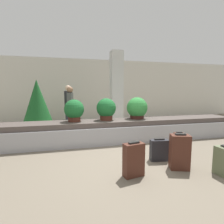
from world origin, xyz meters
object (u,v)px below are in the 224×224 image
pillar (116,89)px  suitcase_4 (159,150)px  decorated_tree (37,103)px  potted_plant_2 (106,109)px  suitcase_1 (179,143)px  traveler_1 (70,104)px  potted_plant_0 (137,108)px  suitcase_0 (134,160)px  traveler_0 (69,101)px  suitcase_3 (180,152)px  potted_plant_1 (74,110)px

pillar → suitcase_4: pillar is taller
decorated_tree → potted_plant_2: bearing=-43.6°
suitcase_1 → traveler_1: bearing=139.4°
potted_plant_0 → traveler_1: (-2.06, 1.79, 0.04)m
suitcase_0 → traveler_1: traveler_1 is taller
decorated_tree → suitcase_1: bearing=-44.2°
suitcase_0 → potted_plant_2: size_ratio=0.96×
traveler_0 → traveler_1: bearing=-129.8°
suitcase_4 → suitcase_0: bearing=-137.8°
traveler_0 → pillar: bearing=-62.2°
suitcase_3 → traveler_1: bearing=134.6°
decorated_tree → suitcase_0: bearing=-62.8°
suitcase_0 → potted_plant_1: potted_plant_1 is taller
potted_plant_1 → suitcase_1: bearing=-31.3°
potted_plant_1 → potted_plant_2: 0.95m
pillar → suitcase_4: (-0.09, -3.94, -1.36)m
pillar → traveler_0: 2.19m
suitcase_3 → traveler_1: (-2.04, 4.08, 0.67)m
suitcase_3 → potted_plant_2: size_ratio=1.08×
pillar → potted_plant_0: size_ratio=4.68×
potted_plant_0 → potted_plant_1: potted_plant_0 is taller
traveler_0 → decorated_tree: 1.35m
traveler_1 → pillar: bearing=-65.5°
pillar → potted_plant_2: 2.43m
potted_plant_0 → decorated_tree: 3.95m
suitcase_0 → decorated_tree: decorated_tree is taller
pillar → traveler_1: size_ratio=1.88×
pillar → suitcase_1: pillar is taller
pillar → potted_plant_1: pillar is taller
pillar → traveler_1: 2.06m
potted_plant_1 → suitcase_4: bearing=-44.8°
potted_plant_2 → traveler_0: traveler_0 is taller
traveler_1 → decorated_tree: size_ratio=0.86×
pillar → suitcase_0: bearing=-101.3°
pillar → suitcase_1: 3.96m
suitcase_0 → suitcase_4: suitcase_0 is taller
suitcase_4 → traveler_0: bearing=120.9°
potted_plant_0 → suitcase_1: bearing=-72.6°
potted_plant_1 → traveler_1: (-0.09, 1.85, 0.04)m
pillar → potted_plant_1: 2.93m
pillar → decorated_tree: size_ratio=1.62×
suitcase_0 → traveler_1: 4.34m
suitcase_4 → traveler_1: (-1.86, 3.61, 0.78)m
suitcase_3 → decorated_tree: (-3.30, 4.44, 0.73)m
pillar → suitcase_3: pillar is taller
suitcase_1 → traveler_0: 5.14m
pillar → suitcase_3: (0.09, -4.42, -1.25)m
potted_plant_1 → traveler_1: 1.85m
suitcase_0 → suitcase_3: bearing=-7.0°
suitcase_3 → suitcase_4: 0.52m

